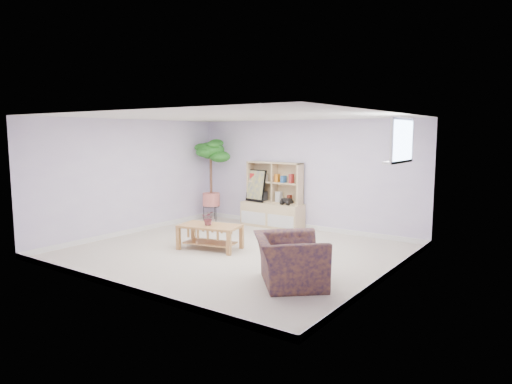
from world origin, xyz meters
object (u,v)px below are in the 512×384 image
Objects in this scene: storage_unit at (272,195)px; armchair at (290,257)px; floor_tree at (211,180)px; coffee_table at (210,237)px.

armchair is at bearing -53.28° from storage_unit.
floor_tree is 1.86× the size of armchair.
floor_tree is at bearing -172.38° from storage_unit.
storage_unit is at bearing -4.62° from armchair.
floor_tree is (-1.63, -0.22, 0.26)m from storage_unit.
armchair is at bearing -36.59° from floor_tree.
floor_tree is (-1.80, 2.13, 0.76)m from coffee_table.
storage_unit reaches higher than armchair.
storage_unit is at bearing 82.02° from coffee_table.
armchair reaches higher than coffee_table.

